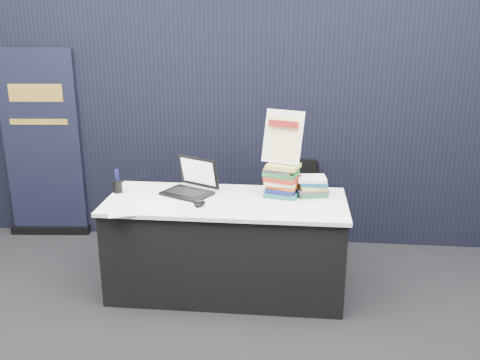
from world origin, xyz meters
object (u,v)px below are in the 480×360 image
Objects in this scene: info_sign at (283,137)px; stacking_chair at (297,201)px; book_stack_short at (312,186)px; pullup_banner at (43,155)px; book_stack_tall at (282,180)px; display_table at (226,246)px; laptop at (188,185)px.

stacking_chair is at bearing 99.75° from info_sign.
pullup_banner is (-2.51, 0.79, -0.03)m from book_stack_short.
book_stack_tall is at bearing -24.67° from pullup_banner.
book_stack_short is (0.64, 0.16, 0.45)m from display_table.
info_sign is (-0.23, 0.02, 0.37)m from book_stack_short.
book_stack_short is 2.63m from pullup_banner.
info_sign is 1.02m from stacking_chair.
book_stack_tall is 0.32m from info_sign.
laptop is at bearing -32.82° from pullup_banner.
info_sign is 0.50× the size of stacking_chair.
book_stack_tall is (0.41, 0.14, 0.50)m from display_table.
laptop is 1.75m from pullup_banner.
display_table is at bearing -104.41° from stacking_chair.
display_table is 2.13m from pullup_banner.
laptop reaches higher than book_stack_short.
book_stack_short is 0.80m from stacking_chair.
stacking_chair is at bearing 58.02° from display_table.
stacking_chair is at bearing 98.65° from book_stack_short.
display_table is at bearing 3.28° from laptop.
info_sign reaches higher than laptop.
display_table is 1.01× the size of pullup_banner.
laptop is 0.73m from book_stack_tall.
laptop reaches higher than stacking_chair.
stacking_chair is (-0.11, 0.70, -0.37)m from book_stack_short.
pullup_banner is at bearing -164.52° from stacking_chair.
laptop is 1.60× the size of book_stack_tall.
book_stack_tall reaches higher than book_stack_short.
info_sign reaches higher than display_table.
display_table is 4.16× the size of laptop.
info_sign is at bearing 29.93° from laptop.
laptop is 0.24× the size of pullup_banner.
pullup_banner is (-1.87, 0.95, 0.42)m from display_table.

